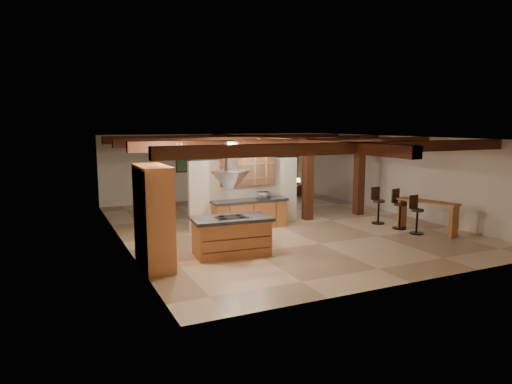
# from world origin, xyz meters

# --- Properties ---
(ground) EXTENTS (12.00, 12.00, 0.00)m
(ground) POSITION_xyz_m (0.00, 0.00, 0.00)
(ground) COLOR #CCB188
(ground) RESTS_ON ground
(room_walls) EXTENTS (12.00, 12.00, 12.00)m
(room_walls) POSITION_xyz_m (0.00, 0.00, 1.78)
(room_walls) COLOR beige
(room_walls) RESTS_ON ground
(ceiling_beams) EXTENTS (10.00, 12.00, 0.28)m
(ceiling_beams) POSITION_xyz_m (0.00, 0.00, 2.76)
(ceiling_beams) COLOR #371A0D
(ceiling_beams) RESTS_ON room_walls
(timber_posts) EXTENTS (2.50, 0.30, 2.90)m
(timber_posts) POSITION_xyz_m (2.50, 0.50, 1.76)
(timber_posts) COLOR #371A0D
(timber_posts) RESTS_ON ground
(partition_wall) EXTENTS (3.80, 0.18, 2.20)m
(partition_wall) POSITION_xyz_m (-1.00, 0.50, 1.10)
(partition_wall) COLOR beige
(partition_wall) RESTS_ON ground
(pantry_cabinet) EXTENTS (0.67, 1.60, 2.40)m
(pantry_cabinet) POSITION_xyz_m (-4.67, -2.60, 1.20)
(pantry_cabinet) COLOR #AB6137
(pantry_cabinet) RESTS_ON ground
(back_counter) EXTENTS (2.50, 0.66, 0.94)m
(back_counter) POSITION_xyz_m (-1.00, 0.11, 0.48)
(back_counter) COLOR #AB6137
(back_counter) RESTS_ON ground
(upper_display_cabinet) EXTENTS (1.80, 0.36, 0.95)m
(upper_display_cabinet) POSITION_xyz_m (-1.00, 0.31, 1.85)
(upper_display_cabinet) COLOR #AB6137
(upper_display_cabinet) RESTS_ON partition_wall
(range_hood) EXTENTS (1.10, 1.10, 1.40)m
(range_hood) POSITION_xyz_m (-2.65, -2.42, 1.78)
(range_hood) COLOR silver
(range_hood) RESTS_ON room_walls
(back_windows) EXTENTS (2.70, 0.07, 1.70)m
(back_windows) POSITION_xyz_m (2.80, 5.93, 1.50)
(back_windows) COLOR #371A0D
(back_windows) RESTS_ON room_walls
(framed_art) EXTENTS (0.65, 0.05, 0.85)m
(framed_art) POSITION_xyz_m (-1.50, 5.94, 1.70)
(framed_art) COLOR #371A0D
(framed_art) RESTS_ON room_walls
(recessed_cans) EXTENTS (3.16, 2.46, 0.03)m
(recessed_cans) POSITION_xyz_m (-2.53, -1.93, 2.87)
(recessed_cans) COLOR silver
(recessed_cans) RESTS_ON room_walls
(kitchen_island) EXTENTS (2.09, 1.23, 1.00)m
(kitchen_island) POSITION_xyz_m (-2.65, -2.42, 0.50)
(kitchen_island) COLOR #AB6137
(kitchen_island) RESTS_ON ground
(dining_table) EXTENTS (2.09, 1.60, 0.65)m
(dining_table) POSITION_xyz_m (-0.72, 2.39, 0.32)
(dining_table) COLOR #3F1A0F
(dining_table) RESTS_ON ground
(sofa) EXTENTS (1.97, 1.11, 0.54)m
(sofa) POSITION_xyz_m (2.49, 5.37, 0.27)
(sofa) COLOR black
(sofa) RESTS_ON ground
(microwave) EXTENTS (0.41, 0.30, 0.21)m
(microwave) POSITION_xyz_m (-0.51, 0.11, 1.05)
(microwave) COLOR #AEAEB2
(microwave) RESTS_ON back_counter
(bar_counter) EXTENTS (1.00, 1.94, 0.99)m
(bar_counter) POSITION_xyz_m (3.76, -2.70, 0.67)
(bar_counter) COLOR #AB6137
(bar_counter) RESTS_ON ground
(side_table) EXTENTS (0.47, 0.47, 0.50)m
(side_table) POSITION_xyz_m (3.85, 5.40, 0.25)
(side_table) COLOR #371A0D
(side_table) RESTS_ON ground
(table_lamp) EXTENTS (0.26, 0.26, 0.31)m
(table_lamp) POSITION_xyz_m (3.85, 5.40, 0.72)
(table_lamp) COLOR black
(table_lamp) RESTS_ON side_table
(bar_stool_a) EXTENTS (0.41, 0.41, 1.17)m
(bar_stool_a) POSITION_xyz_m (3.31, -2.70, 0.60)
(bar_stool_a) COLOR black
(bar_stool_a) RESTS_ON ground
(bar_stool_b) EXTENTS (0.46, 0.47, 1.27)m
(bar_stool_b) POSITION_xyz_m (3.32, -1.94, 0.65)
(bar_stool_b) COLOR black
(bar_stool_b) RESTS_ON ground
(bar_stool_c) EXTENTS (0.43, 0.43, 1.22)m
(bar_stool_c) POSITION_xyz_m (3.21, -1.05, 0.62)
(bar_stool_c) COLOR black
(bar_stool_c) RESTS_ON ground
(dining_chairs) EXTENTS (2.36, 2.36, 1.25)m
(dining_chairs) POSITION_xyz_m (-0.72, 2.39, 0.63)
(dining_chairs) COLOR #371A0D
(dining_chairs) RESTS_ON ground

